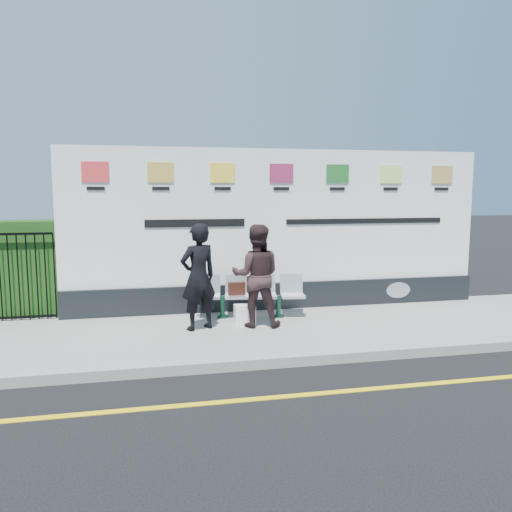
% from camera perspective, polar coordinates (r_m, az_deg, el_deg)
% --- Properties ---
extents(ground, '(80.00, 80.00, 0.00)m').
position_cam_1_polar(ground, '(6.05, 7.57, -15.32)').
color(ground, black).
extents(pavement, '(14.00, 3.00, 0.12)m').
position_cam_1_polar(pavement, '(8.30, 1.72, -8.53)').
color(pavement, gray).
rests_on(pavement, ground).
extents(kerb, '(14.00, 0.18, 0.14)m').
position_cam_1_polar(kerb, '(6.91, 4.75, -11.73)').
color(kerb, gray).
rests_on(kerb, ground).
extents(yellow_line, '(14.00, 0.10, 0.01)m').
position_cam_1_polar(yellow_line, '(6.05, 7.57, -15.29)').
color(yellow_line, yellow).
rests_on(yellow_line, ground).
extents(billboard, '(8.00, 0.30, 3.00)m').
position_cam_1_polar(billboard, '(9.46, 2.75, 1.81)').
color(billboard, black).
rests_on(billboard, pavement).
extents(bench, '(1.95, 0.81, 0.41)m').
position_cam_1_polar(bench, '(8.88, -0.61, -5.72)').
color(bench, silver).
rests_on(bench, pavement).
extents(woman_left, '(0.74, 0.63, 1.72)m').
position_cam_1_polar(woman_left, '(8.03, -6.61, -2.39)').
color(woman_left, black).
rests_on(woman_left, pavement).
extents(woman_right, '(0.94, 0.80, 1.69)m').
position_cam_1_polar(woman_right, '(8.18, 0.03, -2.26)').
color(woman_right, '#301F20').
rests_on(woman_right, pavement).
extents(handbag_brown, '(0.30, 0.14, 0.23)m').
position_cam_1_polar(handbag_brown, '(8.80, -2.23, -3.72)').
color(handbag_brown, black).
rests_on(handbag_brown, bench).
extents(carrier_bag_white, '(0.34, 0.21, 0.34)m').
position_cam_1_polar(carrier_bag_white, '(8.37, -1.29, -6.75)').
color(carrier_bag_white, white).
rests_on(carrier_bag_white, pavement).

